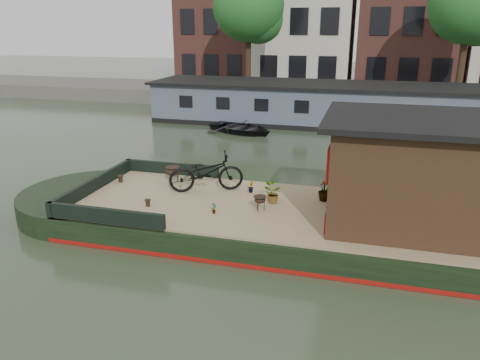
% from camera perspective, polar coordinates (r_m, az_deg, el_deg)
% --- Properties ---
extents(ground, '(120.00, 120.00, 0.00)m').
position_cam_1_polar(ground, '(11.75, 8.60, -6.77)').
color(ground, '#2B3823').
rests_on(ground, ground).
extents(houseboat_hull, '(14.01, 4.02, 0.60)m').
position_cam_1_polar(houseboat_hull, '(11.84, 2.23, -4.92)').
color(houseboat_hull, black).
rests_on(houseboat_hull, ground).
extents(houseboat_deck, '(11.80, 3.80, 0.05)m').
position_cam_1_polar(houseboat_deck, '(11.50, 8.75, -3.95)').
color(houseboat_deck, tan).
rests_on(houseboat_deck, houseboat_hull).
extents(bow_bulwark, '(3.00, 4.00, 0.35)m').
position_cam_1_polar(bow_bulwark, '(12.94, -14.06, -0.79)').
color(bow_bulwark, black).
rests_on(bow_bulwark, houseboat_deck).
extents(cabin, '(4.00, 3.50, 2.42)m').
position_cam_1_polar(cabin, '(11.09, 20.34, 1.11)').
color(cabin, black).
rests_on(cabin, houseboat_deck).
extents(bicycle, '(2.12, 1.47, 1.06)m').
position_cam_1_polar(bicycle, '(12.63, -4.14, 0.95)').
color(bicycle, black).
rests_on(bicycle, houseboat_deck).
extents(potted_plant_b, '(0.18, 0.20, 0.31)m').
position_cam_1_polar(potted_plant_b, '(12.61, 1.33, -0.83)').
color(potted_plant_b, brown).
rests_on(potted_plant_b, houseboat_deck).
extents(potted_plant_c, '(0.47, 0.41, 0.50)m').
position_cam_1_polar(potted_plant_c, '(11.85, 3.92, -1.65)').
color(potted_plant_c, '#92592A').
rests_on(potted_plant_c, houseboat_deck).
extents(potted_plant_d, '(0.33, 0.33, 0.57)m').
position_cam_1_polar(potted_plant_d, '(12.17, 10.25, -1.18)').
color(potted_plant_d, brown).
rests_on(potted_plant_d, houseboat_deck).
extents(potted_plant_e, '(0.13, 0.16, 0.28)m').
position_cam_1_polar(potted_plant_e, '(11.22, -3.21, -3.43)').
color(potted_plant_e, maroon).
rests_on(potted_plant_e, houseboat_deck).
extents(brazier_front, '(0.41, 0.41, 0.36)m').
position_cam_1_polar(brazier_front, '(11.39, 2.44, -2.84)').
color(brazier_front, black).
rests_on(brazier_front, houseboat_deck).
extents(brazier_rear, '(0.47, 0.47, 0.46)m').
position_cam_1_polar(brazier_rear, '(13.53, -8.18, 0.67)').
color(brazier_rear, black).
rests_on(brazier_rear, houseboat_deck).
extents(bollard_port, '(0.17, 0.17, 0.20)m').
position_cam_1_polar(bollard_port, '(13.88, -14.37, 0.15)').
color(bollard_port, black).
rests_on(bollard_port, houseboat_deck).
extents(bollard_stbd, '(0.15, 0.15, 0.18)m').
position_cam_1_polar(bollard_stbd, '(11.88, -11.17, -2.75)').
color(bollard_stbd, black).
rests_on(bollard_stbd, houseboat_deck).
extents(dinghy, '(4.07, 3.55, 0.70)m').
position_cam_1_polar(dinghy, '(22.72, 0.13, 6.68)').
color(dinghy, black).
rests_on(dinghy, ground).
extents(far_houseboat, '(20.40, 4.40, 2.11)m').
position_cam_1_polar(far_houseboat, '(24.94, 12.78, 8.73)').
color(far_houseboat, '#4D5467').
rests_on(far_houseboat, ground).
extents(quay, '(60.00, 6.00, 0.90)m').
position_cam_1_polar(quay, '(31.44, 13.39, 9.64)').
color(quay, '#47443F').
rests_on(quay, ground).
extents(tree_left, '(4.40, 4.40, 7.40)m').
position_cam_1_polar(tree_left, '(30.61, 1.34, 20.12)').
color(tree_left, '#332316').
rests_on(tree_left, quay).
extents(tree_right, '(4.40, 4.40, 7.40)m').
position_cam_1_polar(tree_right, '(30.11, 26.44, 18.36)').
color(tree_right, '#332316').
rests_on(tree_right, quay).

